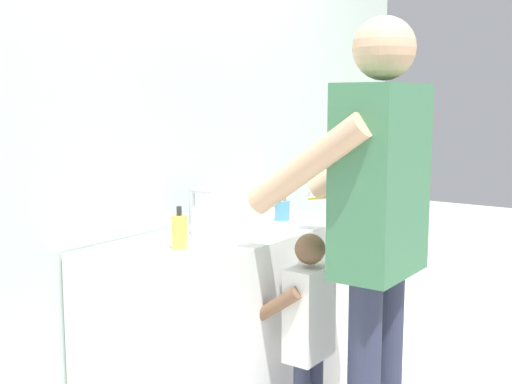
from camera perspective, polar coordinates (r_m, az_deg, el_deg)
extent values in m
cube|color=silver|center=(2.93, -7.56, 5.92)|extent=(4.40, 0.08, 2.70)
cube|color=white|center=(2.90, -2.48, -12.31)|extent=(1.31, 0.54, 0.89)
cylinder|color=white|center=(2.75, -2.21, -2.55)|extent=(0.34, 0.34, 0.11)
cylinder|color=silver|center=(2.75, -2.21, -2.44)|extent=(0.28, 0.28, 0.09)
cylinder|color=#B7BABF|center=(2.88, -5.67, -1.40)|extent=(0.03, 0.03, 0.18)
cylinder|color=#B7BABF|center=(2.83, -4.78, 0.08)|extent=(0.02, 0.12, 0.02)
cylinder|color=#B7BABF|center=(2.84, -6.58, -2.88)|extent=(0.04, 0.04, 0.05)
cylinder|color=#B7BABF|center=(2.95, -4.76, -2.47)|extent=(0.04, 0.04, 0.05)
cylinder|color=#4C8EB2|center=(3.06, 2.31, -1.64)|extent=(0.07, 0.07, 0.09)
cylinder|color=yellow|center=(3.06, 2.39, -0.62)|extent=(0.01, 0.02, 0.17)
cube|color=white|center=(3.05, 2.40, 1.14)|extent=(0.01, 0.02, 0.02)
cylinder|color=orange|center=(3.04, 2.60, -0.68)|extent=(0.03, 0.02, 0.17)
cube|color=white|center=(3.03, 2.62, 1.10)|extent=(0.01, 0.02, 0.02)
cylinder|color=gold|center=(2.48, -6.76, -3.54)|extent=(0.06, 0.06, 0.13)
cylinder|color=#2D2D2D|center=(2.47, -6.79, -1.66)|extent=(0.02, 0.02, 0.04)
cube|color=white|center=(2.62, 4.72, -10.54)|extent=(0.22, 0.12, 0.38)
sphere|color=brown|center=(2.55, 4.78, -5.03)|extent=(0.12, 0.12, 0.12)
cylinder|color=brown|center=(2.57, 1.43, -10.16)|extent=(0.05, 0.26, 0.20)
cylinder|color=brown|center=(2.76, 4.21, -8.88)|extent=(0.05, 0.26, 0.20)
cylinder|color=#2D334C|center=(2.71, 11.41, -14.91)|extent=(0.12, 0.12, 0.81)
cube|color=#427F56|center=(2.42, 10.92, 1.00)|extent=(0.41, 0.23, 0.71)
sphere|color=#D8A884|center=(2.41, 11.23, 12.31)|extent=(0.23, 0.23, 0.23)
cylinder|color=#D8A884|center=(2.31, 4.47, 2.31)|extent=(0.10, 0.49, 0.38)
cylinder|color=#D8A884|center=(2.70, 9.34, 3.05)|extent=(0.10, 0.49, 0.38)
cylinder|color=yellow|center=(2.80, 5.85, -0.51)|extent=(0.01, 0.14, 0.03)
cube|color=white|center=(2.84, 4.54, -0.14)|extent=(0.01, 0.02, 0.02)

